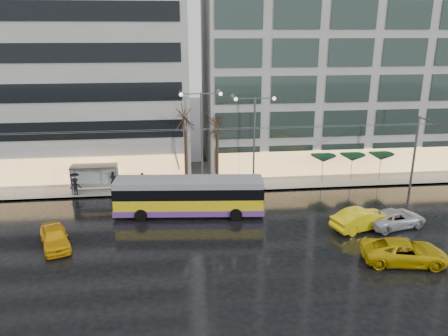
{
  "coord_description": "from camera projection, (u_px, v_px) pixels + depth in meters",
  "views": [
    {
      "loc": [
        -0.35,
        -28.98,
        14.55
      ],
      "look_at": [
        3.46,
        5.0,
        3.73
      ],
      "focal_mm": 35.0,
      "sensor_mm": 36.0,
      "label": 1
    }
  ],
  "objects": [
    {
      "name": "kerb",
      "position": [
        204.0,
        193.0,
        40.65
      ],
      "size": [
        80.0,
        0.1,
        0.15
      ],
      "primitive_type": "cube",
      "color": "slate",
      "rests_on": "ground"
    },
    {
      "name": "pedestrian_a",
      "position": [
        113.0,
        174.0,
        41.05
      ],
      "size": [
        1.19,
        1.2,
        2.19
      ],
      "color": "black",
      "rests_on": "sidewalk"
    },
    {
      "name": "street_lamp_far",
      "position": [
        254.0,
        128.0,
        41.14
      ],
      "size": [
        3.96,
        0.36,
        8.53
      ],
      "color": "#595B60",
      "rests_on": "sidewalk"
    },
    {
      "name": "taxi_b",
      "position": [
        362.0,
        219.0,
        33.24
      ],
      "size": [
        5.17,
        3.12,
        1.61
      ],
      "primitive_type": "imported",
      "rotation": [
        0.0,
        0.0,
        1.88
      ],
      "color": "yellow",
      "rests_on": "ground"
    },
    {
      "name": "catenary",
      "position": [
        192.0,
        153.0,
        38.23
      ],
      "size": [
        42.24,
        5.12,
        7.0
      ],
      "color": "#595B60",
      "rests_on": "ground"
    },
    {
      "name": "street_lamp_near",
      "position": [
        201.0,
        127.0,
        40.52
      ],
      "size": [
        3.96,
        0.36,
        9.03
      ],
      "color": "#595B60",
      "rests_on": "sidewalk"
    },
    {
      "name": "pedestrian_b",
      "position": [
        142.0,
        181.0,
        41.31
      ],
      "size": [
        0.87,
        0.73,
        1.59
      ],
      "color": "black",
      "rests_on": "sidewalk"
    },
    {
      "name": "pedestrian_c",
      "position": [
        75.0,
        183.0,
        39.68
      ],
      "size": [
        1.14,
        0.96,
        2.11
      ],
      "color": "black",
      "rests_on": "sidewalk"
    },
    {
      "name": "sidewalk",
      "position": [
        200.0,
        176.0,
        45.34
      ],
      "size": [
        80.0,
        10.0,
        0.15
      ],
      "primitive_type": "cube",
      "color": "gray",
      "rests_on": "ground"
    },
    {
      "name": "tree_a",
      "position": [
        185.0,
        115.0,
        40.22
      ],
      "size": [
        3.2,
        3.2,
        8.4
      ],
      "color": "black",
      "rests_on": "sidewalk"
    },
    {
      "name": "tree_b",
      "position": [
        217.0,
        121.0,
        40.94
      ],
      "size": [
        3.2,
        3.2,
        7.7
      ],
      "color": "black",
      "rests_on": "sidewalk"
    },
    {
      "name": "parasol_a",
      "position": [
        323.0,
        159.0,
        43.06
      ],
      "size": [
        2.5,
        2.5,
        2.65
      ],
      "color": "#595B60",
      "rests_on": "sidewalk"
    },
    {
      "name": "building_right",
      "position": [
        350.0,
        48.0,
        48.09
      ],
      "size": [
        32.0,
        14.0,
        25.0
      ],
      "primitive_type": "cube",
      "color": "#9F9D98",
      "rests_on": "sidewalk"
    },
    {
      "name": "taxi_a",
      "position": [
        55.0,
        237.0,
        30.47
      ],
      "size": [
        3.16,
        4.68,
        1.48
      ],
      "primitive_type": "imported",
      "rotation": [
        0.0,
        0.0,
        0.36
      ],
      "color": "#EAA90C",
      "rests_on": "ground"
    },
    {
      "name": "parasol_b",
      "position": [
        352.0,
        158.0,
        43.38
      ],
      "size": [
        2.5,
        2.5,
        2.65
      ],
      "color": "#595B60",
      "rests_on": "sidewalk"
    },
    {
      "name": "sedan_silver",
      "position": [
        395.0,
        218.0,
        33.71
      ],
      "size": [
        5.29,
        3.36,
        1.36
      ],
      "primitive_type": "imported",
      "rotation": [
        0.0,
        0.0,
        1.81
      ],
      "color": "#BABABF",
      "rests_on": "ground"
    },
    {
      "name": "bus_shelter",
      "position": [
        91.0,
        172.0,
        40.53
      ],
      "size": [
        4.2,
        1.6,
        2.51
      ],
      "color": "#595B60",
      "rests_on": "sidewalk"
    },
    {
      "name": "building_left",
      "position": [
        21.0,
        65.0,
        44.83
      ],
      "size": [
        34.0,
        14.0,
        22.0
      ],
      "primitive_type": "cube",
      "color": "#9F9D98",
      "rests_on": "sidewalk"
    },
    {
      "name": "ground",
      "position": [
        185.0,
        239.0,
        31.88
      ],
      "size": [
        140.0,
        140.0,
        0.0
      ],
      "primitive_type": "plane",
      "color": "black",
      "rests_on": "ground"
    },
    {
      "name": "taxi_c",
      "position": [
        405.0,
        252.0,
        28.42
      ],
      "size": [
        5.85,
        3.48,
        1.52
      ],
      "primitive_type": "imported",
      "rotation": [
        0.0,
        0.0,
        1.39
      ],
      "color": "gold",
      "rests_on": "ground"
    },
    {
      "name": "trolleybus",
      "position": [
        189.0,
        197.0,
        35.62
      ],
      "size": [
        12.22,
        5.19,
        5.59
      ],
      "color": "yellow",
      "rests_on": "ground"
    },
    {
      "name": "parasol_c",
      "position": [
        381.0,
        157.0,
        43.7
      ],
      "size": [
        2.5,
        2.5,
        2.65
      ],
      "color": "#595B60",
      "rests_on": "sidewalk"
    }
  ]
}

